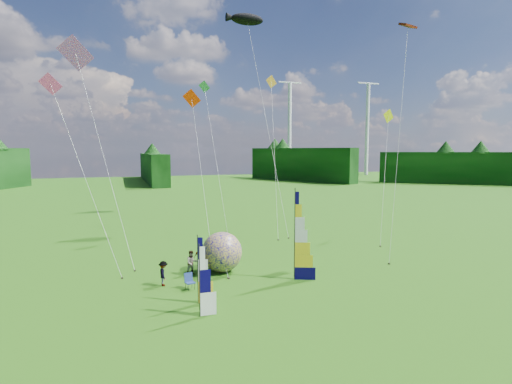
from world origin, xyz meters
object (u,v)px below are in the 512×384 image
object	(u,v)px
spectator_a	(203,264)
side_banner_far	(200,282)
side_banner_left	(198,271)
camp_chair	(190,281)
spectator_b	(192,263)
kite_whale	(266,109)
bol_inflatable	(222,252)
spectator_d	(202,257)
spectator_c	(163,273)
feather_banner_main	(295,236)

from	to	relation	value
spectator_a	side_banner_far	bearing A→B (deg)	-145.65
side_banner_left	camp_chair	world-z (taller)	side_banner_left
side_banner_left	spectator_a	bearing A→B (deg)	85.33
side_banner_left	camp_chair	distance (m)	2.61
spectator_b	kite_whale	world-z (taller)	kite_whale
side_banner_left	bol_inflatable	world-z (taller)	side_banner_left
spectator_b	spectator_d	distance (m)	1.33
spectator_b	spectator_c	bearing A→B (deg)	-152.40
side_banner_far	spectator_a	xyz separation A→B (m)	(1.41, 6.02, -0.94)
bol_inflatable	spectator_c	world-z (taller)	bol_inflatable
kite_whale	spectator_c	bearing A→B (deg)	-125.90
side_banner_left	spectator_c	xyz separation A→B (m)	(-1.41, 3.45, -1.03)
side_banner_left	spectator_b	xyz separation A→B (m)	(0.56, 4.96, -0.97)
side_banner_far	spectator_b	xyz separation A→B (m)	(0.80, 6.62, -0.93)
kite_whale	bol_inflatable	bearing A→B (deg)	-118.10
camp_chair	kite_whale	world-z (taller)	kite_whale
spectator_a	feather_banner_main	bearing A→B (deg)	-67.80
feather_banner_main	spectator_a	bearing A→B (deg)	176.68
spectator_b	spectator_a	bearing A→B (deg)	-53.86
side_banner_far	camp_chair	world-z (taller)	side_banner_far
side_banner_left	camp_chair	bearing A→B (deg)	101.29
side_banner_far	bol_inflatable	distance (m)	7.22
spectator_a	kite_whale	world-z (taller)	kite_whale
spectator_a	kite_whale	size ratio (longest dim) A/B	0.06
side_banner_left	kite_whale	bearing A→B (deg)	70.06
side_banner_left	spectator_b	world-z (taller)	side_banner_left
feather_banner_main	spectator_d	bearing A→B (deg)	162.72
side_banner_left	side_banner_far	xyz separation A→B (m)	(-0.24, -1.65, -0.04)
side_banner_far	spectator_c	world-z (taller)	side_banner_far
camp_chair	bol_inflatable	bearing A→B (deg)	33.24
spectator_a	bol_inflatable	bearing A→B (deg)	-18.81
feather_banner_main	kite_whale	distance (m)	19.47
feather_banner_main	kite_whale	size ratio (longest dim) A/B	0.23
spectator_c	spectator_b	bearing A→B (deg)	-51.16
feather_banner_main	spectator_b	xyz separation A→B (m)	(-5.86, 3.07, -1.97)
side_banner_left	spectator_c	world-z (taller)	side_banner_left
kite_whale	spectator_d	bearing A→B (deg)	-123.67
spectator_b	spectator_d	bearing A→B (deg)	39.76
side_banner_far	camp_chair	bearing A→B (deg)	89.33
side_banner_left	kite_whale	world-z (taller)	kite_whale
spectator_a	spectator_b	world-z (taller)	spectator_b
side_banner_left	spectator_c	size ratio (longest dim) A/B	2.38
side_banner_far	spectator_a	distance (m)	6.26
bol_inflatable	kite_whale	xyz separation A→B (m)	(8.13, 13.36, 10.92)
feather_banner_main	spectator_c	world-z (taller)	feather_banner_main
side_banner_far	spectator_d	size ratio (longest dim) A/B	2.00
bol_inflatable	spectator_b	size ratio (longest dim) A/B	1.67
bol_inflatable	spectator_d	xyz separation A→B (m)	(-1.15, 0.99, -0.47)
feather_banner_main	side_banner_left	size ratio (longest dim) A/B	1.56
spectator_c	camp_chair	world-z (taller)	spectator_c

